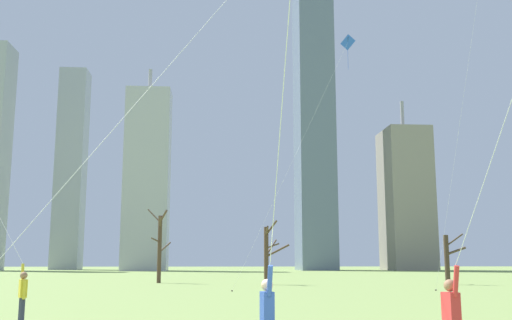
# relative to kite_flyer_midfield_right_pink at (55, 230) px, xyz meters

# --- Properties ---
(kite_flyer_midfield_right_pink) EXTENTS (7.64, 8.34, 14.42)m
(kite_flyer_midfield_right_pink) POSITION_rel_kite_flyer_midfield_right_pink_xyz_m (0.00, 0.00, 0.00)
(kite_flyer_midfield_right_pink) COLOR #726656
(kite_flyer_midfield_right_pink) RESTS_ON ground
(kite_flyer_midfield_center_purple) EXTENTS (0.29, 8.65, 11.10)m
(kite_flyer_midfield_center_purple) POSITION_rel_kite_flyer_midfield_right_pink_xyz_m (3.73, -0.49, -0.28)
(kite_flyer_midfield_center_purple) COLOR gray
(kite_flyer_midfield_center_purple) RESTS_ON ground
(kite_flyer_foreground_right_yellow) EXTENTS (3.67, 6.71, 16.28)m
(kite_flyer_foreground_right_yellow) POSITION_rel_kite_flyer_midfield_right_pink_xyz_m (7.57, -0.85, 0.91)
(kite_flyer_foreground_right_yellow) COLOR #33384C
(kite_flyer_foreground_right_yellow) RESTS_ON ground
(distant_kite_drifting_left_blue) EXTENTS (8.32, 1.37, 17.23)m
(distant_kite_drifting_left_blue) POSITION_rel_kite_flyer_midfield_right_pink_xyz_m (11.14, 27.78, 12.84)
(distant_kite_drifting_left_blue) COLOR blue
(distant_kite_drifting_left_blue) RESTS_ON ground
(bare_tree_center) EXTENTS (1.76, 2.47, 4.24)m
(bare_tree_center) POSITION_rel_kite_flyer_midfield_right_pink_xyz_m (22.31, 38.48, -0.28)
(bare_tree_center) COLOR #423326
(bare_tree_center) RESTS_ON ground
(bare_tree_right_of_center) EXTENTS (2.26, 2.28, 6.67)m
(bare_tree_right_of_center) POSITION_rel_kite_flyer_midfield_right_pink_xyz_m (-2.07, 43.93, 0.83)
(bare_tree_right_of_center) COLOR #4C3828
(bare_tree_right_of_center) RESTS_ON ground
(bare_tree_far_right_edge) EXTENTS (2.19, 2.70, 5.30)m
(bare_tree_far_right_edge) POSITION_rel_kite_flyer_midfield_right_pink_xyz_m (7.29, 39.53, 0.17)
(bare_tree_far_right_edge) COLOR #4C3828
(bare_tree_far_right_edge) RESTS_ON ground
(skyline_wide_slab) EXTENTS (8.95, 7.26, 41.66)m
(skyline_wide_slab) POSITION_rel_kite_flyer_midfield_right_pink_xyz_m (-10.87, 110.66, 16.03)
(skyline_wide_slab) COLOR #B2B2B7
(skyline_wide_slab) RESTS_ON ground
(skyline_tall_tower) EXTENTS (9.10, 11.97, 36.73)m
(skyline_tall_tower) POSITION_rel_kite_flyer_midfield_right_pink_xyz_m (43.93, 114.04, 12.60)
(skyline_tall_tower) COLOR gray
(skyline_tall_tower) RESTS_ON ground
(skyline_slender_spire) EXTENTS (7.59, 11.77, 72.19)m
(skyline_slender_spire) POSITION_rel_kite_flyer_midfield_right_pink_xyz_m (24.57, 115.97, 28.79)
(skyline_slender_spire) COLOR slate
(skyline_slender_spire) RESTS_ON ground
(skyline_mid_tower_right) EXTENTS (6.17, 6.21, 46.31)m
(skyline_mid_tower_right) POSITION_rel_kite_flyer_midfield_right_pink_xyz_m (-30.23, 127.52, 20.68)
(skyline_mid_tower_right) COLOR #9EA3AD
(skyline_mid_tower_right) RESTS_ON ground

